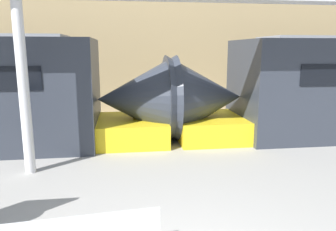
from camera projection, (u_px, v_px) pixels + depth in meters
The scene contains 2 objects.
station_wall at pixel (136, 56), 14.53m from camera, with size 56.00×0.20×5.00m, color tan.
support_column_near at pixel (24, 89), 7.21m from camera, with size 0.24×0.24×3.87m, color silver.
Camera 1 is at (-0.59, -3.00, 2.78)m, focal length 35.00 mm.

